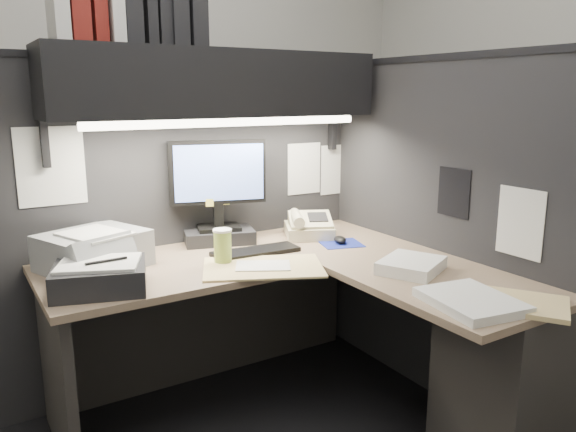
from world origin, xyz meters
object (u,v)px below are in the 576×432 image
(coffee_cup, at_px, (223,248))
(notebook_stack, at_px, (100,277))
(monitor, at_px, (218,203))
(overhead_shelf, at_px, (218,84))
(telephone, at_px, (309,227))
(printer, at_px, (93,250))
(keyboard, at_px, (256,252))
(desk, at_px, (367,342))

(coffee_cup, height_order, notebook_stack, coffee_cup)
(monitor, bearing_deg, overhead_shelf, -85.51)
(monitor, xyz_separation_m, telephone, (0.45, -0.13, -0.15))
(overhead_shelf, relative_size, telephone, 6.23)
(monitor, bearing_deg, printer, -154.48)
(telephone, relative_size, notebook_stack, 0.75)
(telephone, distance_m, notebook_stack, 1.16)
(telephone, xyz_separation_m, notebook_stack, (-1.13, -0.27, 0.00))
(overhead_shelf, bearing_deg, notebook_stack, -152.63)
(monitor, xyz_separation_m, coffee_cup, (-0.14, -0.33, -0.13))
(keyboard, bearing_deg, coffee_cup, -160.19)
(coffee_cup, bearing_deg, notebook_stack, -172.86)
(desk, relative_size, keyboard, 4.18)
(coffee_cup, relative_size, notebook_stack, 0.43)
(desk, distance_m, keyboard, 0.65)
(monitor, height_order, telephone, monitor)
(monitor, relative_size, coffee_cup, 3.54)
(desk, height_order, coffee_cup, coffee_cup)
(desk, xyz_separation_m, keyboard, (-0.23, 0.53, 0.30))
(desk, height_order, overhead_shelf, overhead_shelf)
(overhead_shelf, relative_size, printer, 4.01)
(overhead_shelf, height_order, printer, overhead_shelf)
(desk, distance_m, printer, 1.21)
(notebook_stack, bearing_deg, monitor, 30.40)
(coffee_cup, bearing_deg, desk, -48.20)
(overhead_shelf, relative_size, coffee_cup, 10.84)
(overhead_shelf, height_order, keyboard, overhead_shelf)
(telephone, bearing_deg, desk, -77.30)
(printer, bearing_deg, overhead_shelf, -17.09)
(desk, height_order, monitor, monitor)
(telephone, bearing_deg, coffee_cup, -135.08)
(notebook_stack, bearing_deg, telephone, 13.35)
(printer, bearing_deg, telephone, -23.10)
(overhead_shelf, xyz_separation_m, notebook_stack, (-0.66, -0.34, -0.72))
(keyboard, height_order, printer, printer)
(overhead_shelf, bearing_deg, keyboard, -72.58)
(desk, bearing_deg, keyboard, 113.50)
(printer, bearing_deg, coffee_cup, -46.37)
(printer, bearing_deg, keyboard, -35.49)
(telephone, bearing_deg, keyboard, -134.06)
(overhead_shelf, bearing_deg, coffee_cup, -114.32)
(overhead_shelf, height_order, notebook_stack, overhead_shelf)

